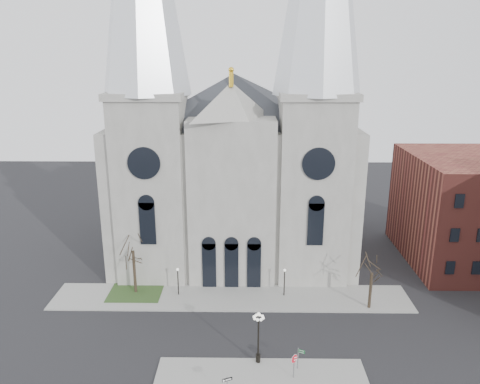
{
  "coord_description": "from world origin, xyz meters",
  "views": [
    {
      "loc": [
        1.68,
        -36.09,
        26.49
      ],
      "look_at": [
        1.05,
        8.0,
        13.38
      ],
      "focal_mm": 35.0,
      "sensor_mm": 36.0,
      "label": 1
    }
  ],
  "objects_px": {
    "one_way_sign": "(227,383)",
    "street_name_sign": "(299,357)",
    "stop_sign": "(294,361)",
    "globe_lamp": "(258,331)"
  },
  "relations": [
    {
      "from": "one_way_sign",
      "to": "street_name_sign",
      "type": "height_order",
      "value": "street_name_sign"
    },
    {
      "from": "globe_lamp",
      "to": "stop_sign",
      "type": "bearing_deg",
      "value": -34.85
    },
    {
      "from": "one_way_sign",
      "to": "street_name_sign",
      "type": "distance_m",
      "value": 7.07
    },
    {
      "from": "street_name_sign",
      "to": "one_way_sign",
      "type": "bearing_deg",
      "value": -124.69
    },
    {
      "from": "stop_sign",
      "to": "one_way_sign",
      "type": "distance_m",
      "value": 6.06
    },
    {
      "from": "stop_sign",
      "to": "globe_lamp",
      "type": "distance_m",
      "value": 3.89
    },
    {
      "from": "stop_sign",
      "to": "one_way_sign",
      "type": "xyz_separation_m",
      "value": [
        -5.52,
        -2.49,
        -0.3
      ]
    },
    {
      "from": "stop_sign",
      "to": "one_way_sign",
      "type": "height_order",
      "value": "stop_sign"
    },
    {
      "from": "stop_sign",
      "to": "one_way_sign",
      "type": "bearing_deg",
      "value": -178.8
    },
    {
      "from": "globe_lamp",
      "to": "street_name_sign",
      "type": "xyz_separation_m",
      "value": [
        3.5,
        -0.91,
        -1.88
      ]
    }
  ]
}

